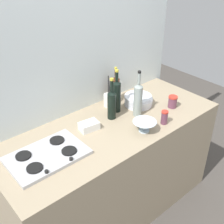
{
  "coord_description": "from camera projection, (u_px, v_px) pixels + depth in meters",
  "views": [
    {
      "loc": [
        -1.18,
        -1.36,
        2.12
      ],
      "look_at": [
        0.0,
        0.0,
        1.02
      ],
      "focal_mm": 46.26,
      "sensor_mm": 36.0,
      "label": 1
    }
  ],
  "objects": [
    {
      "name": "wine_bottle_mid_right",
      "position": [
        117.0,
        95.0,
        2.28
      ],
      "size": [
        0.07,
        0.07,
        0.36
      ],
      "color": "black",
      "rests_on": "counter_block"
    },
    {
      "name": "condiment_jar_rear",
      "position": [
        173.0,
        102.0,
        2.38
      ],
      "size": [
        0.08,
        0.08,
        0.1
      ],
      "color": "#66384C",
      "rests_on": "counter_block"
    },
    {
      "name": "utensil_crock",
      "position": [
        109.0,
        100.0,
        2.39
      ],
      "size": [
        0.09,
        0.09,
        0.27
      ],
      "color": "silver",
      "rests_on": "counter_block"
    },
    {
      "name": "stovetop_hob",
      "position": [
        47.0,
        155.0,
        1.85
      ],
      "size": [
        0.49,
        0.33,
        0.04
      ],
      "color": "#B2B2B7",
      "rests_on": "counter_block"
    },
    {
      "name": "wine_bottle_leftmost",
      "position": [
        116.0,
        88.0,
        2.44
      ],
      "size": [
        0.07,
        0.07,
        0.31
      ],
      "color": "#472314",
      "rests_on": "counter_block"
    },
    {
      "name": "backsplash_panel",
      "position": [
        80.0,
        67.0,
        2.23
      ],
      "size": [
        1.9,
        0.06,
        2.51
      ],
      "primitive_type": "cube",
      "color": "silver",
      "rests_on": "ground"
    },
    {
      "name": "wine_bottle_mid_left",
      "position": [
        138.0,
        99.0,
        2.22
      ],
      "size": [
        0.07,
        0.07,
        0.38
      ],
      "color": "gray",
      "rests_on": "counter_block"
    },
    {
      "name": "wine_bottle_rightmost",
      "position": [
        112.0,
        104.0,
        2.2
      ],
      "size": [
        0.07,
        0.07,
        0.34
      ],
      "color": "black",
      "rests_on": "counter_block"
    },
    {
      "name": "ground_plane",
      "position": [
        112.0,
        207.0,
        2.64
      ],
      "size": [
        6.0,
        6.0,
        0.0
      ],
      "primitive_type": "plane",
      "color": "#47423D",
      "rests_on": "ground"
    },
    {
      "name": "condiment_jar_front",
      "position": [
        164.0,
        117.0,
        2.17
      ],
      "size": [
        0.05,
        0.05,
        0.11
      ],
      "color": "#66384C",
      "rests_on": "counter_block"
    },
    {
      "name": "counter_block",
      "position": [
        112.0,
        170.0,
        2.4
      ],
      "size": [
        1.8,
        0.7,
        0.9
      ],
      "primitive_type": "cube",
      "color": "tan",
      "rests_on": "ground"
    },
    {
      "name": "plate_stack",
      "position": [
        138.0,
        100.0,
        2.42
      ],
      "size": [
        0.24,
        0.24,
        0.08
      ],
      "color": "white",
      "rests_on": "counter_block"
    },
    {
      "name": "butter_dish",
      "position": [
        89.0,
        126.0,
        2.11
      ],
      "size": [
        0.15,
        0.11,
        0.06
      ],
      "primitive_type": "cube",
      "rotation": [
        0.0,
        0.0,
        -0.14
      ],
      "color": "white",
      "rests_on": "counter_block"
    },
    {
      "name": "mixing_bowl",
      "position": [
        144.0,
        126.0,
        2.08
      ],
      "size": [
        0.17,
        0.17,
        0.08
      ],
      "color": "silver",
      "rests_on": "counter_block"
    }
  ]
}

